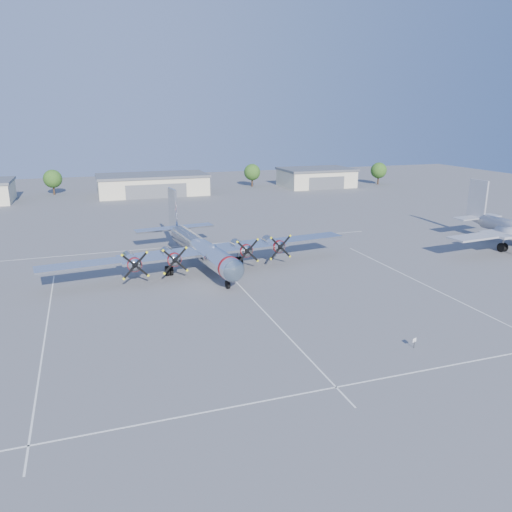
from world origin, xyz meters
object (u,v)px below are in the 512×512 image
object	(u,v)px
hangar_east	(316,177)
tree_far_east	(379,170)
main_bomber_b29	(200,267)
tree_west	(53,179)
tree_east	(252,172)
hangar_center	(153,184)
info_placard	(414,341)

from	to	relation	value
hangar_east	tree_far_east	xyz separation A→B (m)	(20.00, -1.96, 1.51)
hangar_east	main_bomber_b29	bearing A→B (deg)	-126.30
tree_west	tree_east	xyz separation A→B (m)	(55.00, -2.00, 0.00)
tree_west	main_bomber_b29	distance (m)	80.49
hangar_east	tree_west	distance (m)	73.46
tree_east	main_bomber_b29	bearing A→B (deg)	-113.59
main_bomber_b29	tree_west	bearing A→B (deg)	99.28
hangar_center	tree_west	xyz separation A→B (m)	(-25.00, 8.04, 1.51)
tree_west	info_placard	size ratio (longest dim) A/B	6.94
main_bomber_b29	hangar_east	bearing A→B (deg)	46.99
tree_far_east	main_bomber_b29	xyz separation A→B (m)	(-70.86, -67.27, -4.22)
hangar_east	main_bomber_b29	xyz separation A→B (m)	(-50.86, -69.24, -2.71)
hangar_center	tree_west	size ratio (longest dim) A/B	4.31
hangar_center	main_bomber_b29	world-z (taller)	hangar_center
tree_west	main_bomber_b29	xyz separation A→B (m)	(22.14, -77.27, -4.22)
tree_west	tree_far_east	world-z (taller)	same
hangar_east	main_bomber_b29	world-z (taller)	hangar_east
hangar_center	tree_far_east	bearing A→B (deg)	-1.65
hangar_center	tree_far_east	distance (m)	68.05
hangar_east	tree_east	xyz separation A→B (m)	(-18.00, 6.04, 1.51)
main_bomber_b29	info_placard	size ratio (longest dim) A/B	44.29
hangar_center	hangar_east	distance (m)	48.00
main_bomber_b29	info_placard	xyz separation A→B (m)	(12.77, -30.93, 0.67)
hangar_center	hangar_east	xyz separation A→B (m)	(48.00, 0.00, 0.00)
tree_far_east	hangar_east	bearing A→B (deg)	174.39
info_placard	tree_west	bearing A→B (deg)	88.44
main_bomber_b29	info_placard	world-z (taller)	main_bomber_b29
hangar_east	hangar_center	bearing A→B (deg)	-180.00
hangar_east	tree_west	bearing A→B (deg)	173.72
tree_far_east	info_placard	distance (m)	114.15
info_placard	tree_far_east	bearing A→B (deg)	39.95
hangar_center	tree_east	bearing A→B (deg)	11.38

